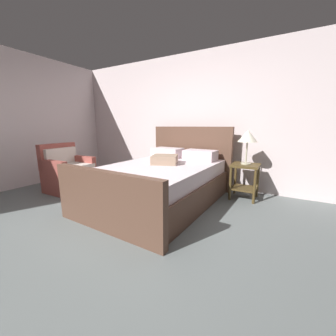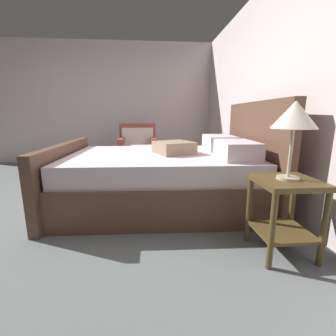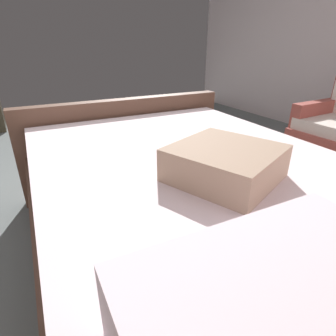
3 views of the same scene
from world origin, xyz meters
name	(u,v)px [view 3 (image 3 of 3)]	position (x,y,z in m)	size (l,w,h in m)	color
ground_plane	(113,178)	(0.00, 0.00, -0.01)	(5.91, 5.26, 0.02)	slate
bed	(205,220)	(-0.05, 1.37, 0.35)	(1.75, 2.41, 1.22)	brown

